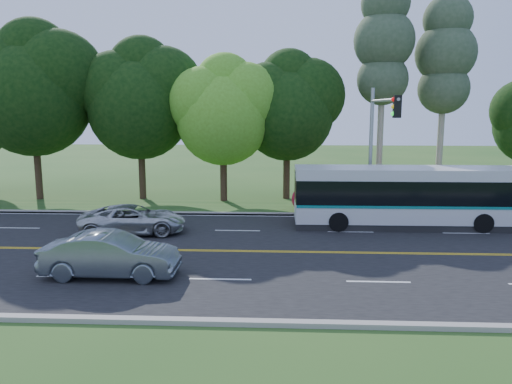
{
  "coord_description": "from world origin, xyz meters",
  "views": [
    {
      "loc": [
        1.57,
        -20.14,
        5.97
      ],
      "look_at": [
        0.49,
        2.0,
        2.2
      ],
      "focal_mm": 35.0,
      "sensor_mm": 36.0,
      "label": 1
    }
  ],
  "objects_px": {
    "traffic_signal": "(378,133)",
    "suv": "(133,219)",
    "transit_bus": "(410,198)",
    "sedan": "(111,255)"
  },
  "relations": [
    {
      "from": "traffic_signal",
      "to": "transit_bus",
      "type": "relative_size",
      "value": 0.61
    },
    {
      "from": "transit_bus",
      "to": "suv",
      "type": "distance_m",
      "value": 13.65
    },
    {
      "from": "traffic_signal",
      "to": "suv",
      "type": "bearing_deg",
      "value": -167.21
    },
    {
      "from": "traffic_signal",
      "to": "transit_bus",
      "type": "bearing_deg",
      "value": -23.16
    },
    {
      "from": "transit_bus",
      "to": "sedan",
      "type": "height_order",
      "value": "transit_bus"
    },
    {
      "from": "traffic_signal",
      "to": "sedan",
      "type": "relative_size",
      "value": 1.47
    },
    {
      "from": "traffic_signal",
      "to": "transit_bus",
      "type": "distance_m",
      "value": 3.6
    },
    {
      "from": "sedan",
      "to": "suv",
      "type": "distance_m",
      "value": 6.18
    },
    {
      "from": "traffic_signal",
      "to": "suv",
      "type": "height_order",
      "value": "traffic_signal"
    },
    {
      "from": "transit_bus",
      "to": "sedan",
      "type": "relative_size",
      "value": 2.41
    }
  ]
}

